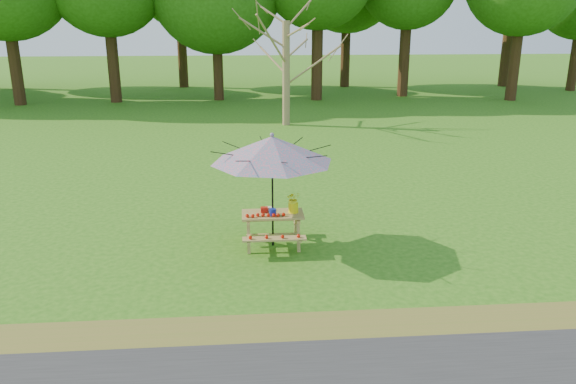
{
  "coord_description": "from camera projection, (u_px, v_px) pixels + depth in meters",
  "views": [
    {
      "loc": [
        3.8,
        -9.81,
        4.31
      ],
      "look_at": [
        4.63,
        0.5,
        1.1
      ],
      "focal_mm": 35.0,
      "sensor_mm": 36.0,
      "label": 1
    }
  ],
  "objects": [
    {
      "name": "flower_bucket",
      "position": [
        293.0,
        201.0,
        10.93
      ],
      "size": [
        0.28,
        0.25,
        0.43
      ],
      "color": "#FFEF0D",
      "rests_on": "picnic_table"
    },
    {
      "name": "picnic_table",
      "position": [
        273.0,
        230.0,
        11.03
      ],
      "size": [
        1.2,
        1.32,
        0.67
      ],
      "color": "#A88B4C",
      "rests_on": "ground"
    },
    {
      "name": "ground",
      "position": [
        40.0,
        263.0,
        10.33
      ],
      "size": [
        120.0,
        120.0,
        0.0
      ],
      "primitive_type": "plane",
      "color": "#296813",
      "rests_on": "ground"
    },
    {
      "name": "tomatoes_row",
      "position": [
        265.0,
        215.0,
        10.74
      ],
      "size": [
        0.77,
        0.13,
        0.07
      ],
      "primitive_type": null,
      "color": "red",
      "rests_on": "picnic_table"
    },
    {
      "name": "produce_bins",
      "position": [
        269.0,
        211.0,
        10.94
      ],
      "size": [
        0.29,
        0.42,
        0.13
      ],
      "color": "red",
      "rests_on": "picnic_table"
    },
    {
      "name": "patio_umbrella",
      "position": [
        272.0,
        149.0,
        10.56
      ],
      "size": [
        2.71,
        2.71,
        2.27
      ],
      "color": "black",
      "rests_on": "ground"
    }
  ]
}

